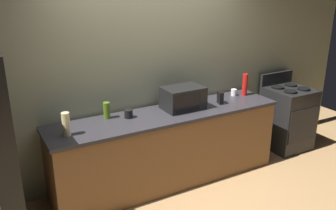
% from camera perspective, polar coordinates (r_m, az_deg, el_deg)
% --- Properties ---
extents(ground_plane, '(8.00, 8.00, 0.00)m').
position_cam_1_polar(ground_plane, '(4.32, 2.68, -14.20)').
color(ground_plane, '#A87F51').
extents(back_wall, '(6.40, 0.10, 2.70)m').
position_cam_1_polar(back_wall, '(4.43, -2.61, 5.81)').
color(back_wall, gray).
rests_on(back_wall, ground_plane).
extents(counter_run, '(2.84, 0.64, 0.90)m').
position_cam_1_polar(counter_run, '(4.39, 0.00, -6.77)').
color(counter_run, brown).
rests_on(counter_run, ground_plane).
extents(stove_range, '(0.60, 0.61, 1.08)m').
position_cam_1_polar(stove_range, '(5.57, 18.27, -1.90)').
color(stove_range, black).
rests_on(stove_range, ground_plane).
extents(microwave, '(0.48, 0.35, 0.27)m').
position_cam_1_polar(microwave, '(4.32, 2.37, 1.12)').
color(microwave, black).
rests_on(microwave, counter_run).
extents(cordless_phone, '(0.08, 0.12, 0.15)m').
position_cam_1_polar(cordless_phone, '(4.56, 8.24, 1.13)').
color(cordless_phone, black).
rests_on(cordless_phone, counter_run).
extents(bottle_olive_oil, '(0.08, 0.08, 0.19)m').
position_cam_1_polar(bottle_olive_oil, '(4.08, -9.64, -0.85)').
color(bottle_olive_oil, '#4C6B19').
rests_on(bottle_olive_oil, counter_run).
extents(bottle_hand_soap, '(0.08, 0.08, 0.24)m').
position_cam_1_polar(bottle_hand_soap, '(3.72, -15.78, -2.93)').
color(bottle_hand_soap, beige).
rests_on(bottle_hand_soap, counter_run).
extents(bottle_hot_sauce, '(0.07, 0.07, 0.29)m').
position_cam_1_polar(bottle_hot_sauce, '(4.93, 12.03, 3.16)').
color(bottle_hot_sauce, red).
rests_on(bottle_hot_sauce, counter_run).
extents(mug_black, '(0.10, 0.10, 0.09)m').
position_cam_1_polar(mug_black, '(4.08, -6.23, -1.38)').
color(mug_black, black).
rests_on(mug_black, counter_run).
extents(mug_white, '(0.08, 0.08, 0.09)m').
position_cam_1_polar(mug_white, '(4.91, 10.33, 1.97)').
color(mug_white, white).
rests_on(mug_white, counter_run).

